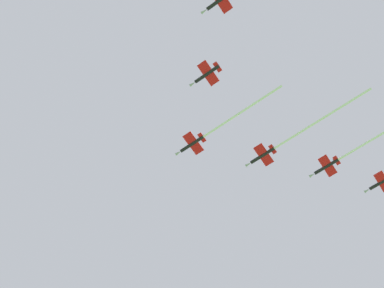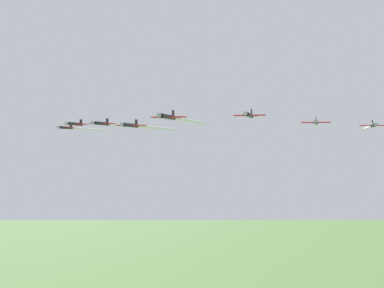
{
  "view_description": "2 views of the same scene",
  "coord_description": "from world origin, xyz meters",
  "px_view_note": "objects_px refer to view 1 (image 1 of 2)",
  "views": [
    {
      "loc": [
        62.85,
        -4.03,
        2.14
      ],
      "look_at": [
        0.14,
        -3.94,
        166.44
      ],
      "focal_mm": 42.01,
      "sensor_mm": 36.0,
      "label": 1
    },
    {
      "loc": [
        -37.5,
        -129.91,
        158.94
      ],
      "look_at": [
        4.97,
        -9.98,
        158.98
      ],
      "focal_mm": 44.87,
      "sensor_mm": 36.0,
      "label": 2
    }
  ],
  "objects_px": {
    "jet_starboard_outer": "(356,149)",
    "jet_lead": "(215,129)",
    "jet_port_trail": "(381,183)",
    "jet_port_inner": "(206,74)",
    "jet_starboard_inner": "(293,137)"
  },
  "relations": [
    {
      "from": "jet_port_inner",
      "to": "jet_port_trail",
      "type": "bearing_deg",
      "value": -23.4
    },
    {
      "from": "jet_starboard_outer",
      "to": "jet_lead",
      "type": "bearing_deg",
      "value": 133.51
    },
    {
      "from": "jet_starboard_inner",
      "to": "jet_starboard_outer",
      "type": "bearing_deg",
      "value": -42.71
    },
    {
      "from": "jet_lead",
      "to": "jet_port_trail",
      "type": "xyz_separation_m",
      "value": [
        -23.4,
        68.0,
        0.88
      ]
    },
    {
      "from": "jet_port_inner",
      "to": "jet_starboard_inner",
      "type": "distance_m",
      "value": 41.24
    },
    {
      "from": "jet_port_inner",
      "to": "jet_lead",
      "type": "bearing_deg",
      "value": 24.8
    },
    {
      "from": "jet_starboard_inner",
      "to": "jet_starboard_outer",
      "type": "height_order",
      "value": "jet_starboard_outer"
    },
    {
      "from": "jet_lead",
      "to": "jet_starboard_inner",
      "type": "height_order",
      "value": "jet_lead"
    },
    {
      "from": "jet_lead",
      "to": "jet_starboard_inner",
      "type": "bearing_deg",
      "value": -49.81
    },
    {
      "from": "jet_lead",
      "to": "jet_port_inner",
      "type": "bearing_deg",
      "value": -155.2
    },
    {
      "from": "jet_port_inner",
      "to": "jet_starboard_outer",
      "type": "xyz_separation_m",
      "value": [
        -29.46,
        59.3,
        -1.13
      ]
    },
    {
      "from": "jet_lead",
      "to": "jet_port_inner",
      "type": "height_order",
      "value": "jet_port_inner"
    },
    {
      "from": "jet_port_inner",
      "to": "jet_starboard_outer",
      "type": "distance_m",
      "value": 66.22
    },
    {
      "from": "jet_port_inner",
      "to": "jet_starboard_outer",
      "type": "relative_size",
      "value": 0.28
    },
    {
      "from": "jet_starboard_inner",
      "to": "jet_port_inner",
      "type": "bearing_deg",
      "value": 160.15
    }
  ]
}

